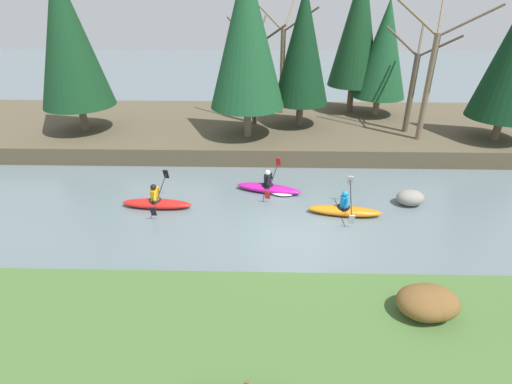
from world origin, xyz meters
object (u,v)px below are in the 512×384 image
at_px(kayaker_lead, 345,210).
at_px(boulder_midstream, 410,198).
at_px(kayaker_trailing, 157,203).
at_px(kayaker_middle, 271,188).

height_order(kayaker_lead, boulder_midstream, kayaker_lead).
bearing_deg(kayaker_trailing, boulder_midstream, 5.81).
xyz_separation_m(kayaker_middle, boulder_midstream, (5.41, -0.90, 0.10)).
xyz_separation_m(kayaker_trailing, boulder_midstream, (9.83, 0.49, 0.08)).
bearing_deg(kayaker_lead, kayaker_middle, 154.29).
height_order(kayaker_lead, kayaker_middle, same).
bearing_deg(boulder_midstream, kayaker_middle, 170.60).
distance_m(kayaker_lead, kayaker_trailing, 7.17).
bearing_deg(boulder_midstream, kayaker_trailing, -177.12).
xyz_separation_m(kayaker_middle, kayaker_trailing, (-4.42, -1.39, 0.02)).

